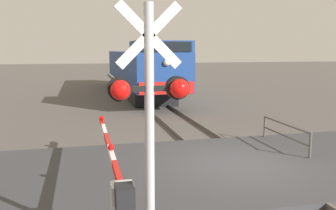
# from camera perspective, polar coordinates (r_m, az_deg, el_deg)

# --- Properties ---
(ground_plane) EXTENTS (160.00, 160.00, 0.00)m
(ground_plane) POSITION_cam_1_polar(r_m,az_deg,el_deg) (10.76, 11.00, -9.78)
(ground_plane) COLOR #514C47
(rail_track_left) EXTENTS (0.08, 80.00, 0.15)m
(rail_track_left) POSITION_cam_1_polar(r_m,az_deg,el_deg) (10.47, 7.38, -9.78)
(rail_track_left) COLOR #59544C
(rail_track_left) RESTS_ON ground_plane
(rail_track_right) EXTENTS (0.08, 80.00, 0.15)m
(rail_track_right) POSITION_cam_1_polar(r_m,az_deg,el_deg) (11.05, 14.44, -9.00)
(rail_track_right) COLOR #59544C
(rail_track_right) RESTS_ON ground_plane
(road_surface) EXTENTS (36.00, 5.88, 0.16)m
(road_surface) POSITION_cam_1_polar(r_m,az_deg,el_deg) (10.74, 11.01, -9.38)
(road_surface) COLOR #38383A
(road_surface) RESTS_ON ground_plane
(locomotive) EXTENTS (3.09, 18.19, 3.84)m
(locomotive) POSITION_cam_1_polar(r_m,az_deg,el_deg) (27.28, -4.41, 5.77)
(locomotive) COLOR black
(locomotive) RESTS_ON ground_plane
(crossing_signal) EXTENTS (1.18, 0.33, 4.06)m
(crossing_signal) POSITION_cam_1_polar(r_m,az_deg,el_deg) (5.20, -2.90, -0.84)
(crossing_signal) COLOR #ADADB2
(crossing_signal) RESTS_ON ground_plane
(crossing_gate) EXTENTS (0.36, 6.76, 1.37)m
(crossing_gate) POSITION_cam_1_polar(r_m,az_deg,el_deg) (7.00, -8.05, -12.46)
(crossing_gate) COLOR silver
(crossing_gate) RESTS_ON ground_plane
(guard_railing) EXTENTS (0.08, 2.85, 0.95)m
(guard_railing) POSITION_cam_1_polar(r_m,az_deg,el_deg) (12.80, 17.90, -4.16)
(guard_railing) COLOR #4C4742
(guard_railing) RESTS_ON ground_plane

